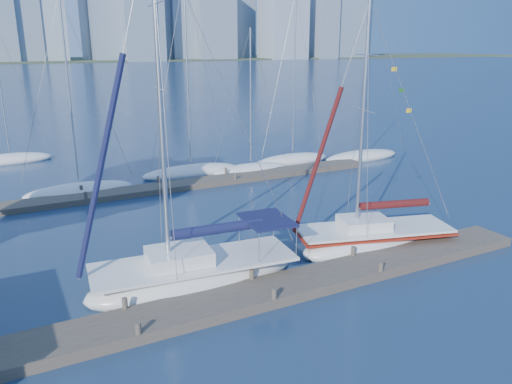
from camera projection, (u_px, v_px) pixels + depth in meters
ground at (263, 298)px, 19.08m from camera, size 700.00×700.00×0.00m
near_dock at (263, 293)px, 19.02m from camera, size 26.00×2.00×0.40m
far_dock at (177, 186)px, 33.52m from camera, size 30.00×1.80×0.36m
far_shore at (5, 61)px, 291.39m from camera, size 800.00×100.00×1.50m
sailboat_navy at (194, 260)px, 19.86m from camera, size 8.96×3.67×13.94m
sailboat_maroon at (374, 228)px, 23.77m from camera, size 8.31×4.61×11.68m
bg_boat_1 at (79, 190)px, 32.22m from camera, size 6.88×2.23×12.51m
bg_boat_2 at (191, 171)px, 37.06m from camera, size 7.67×4.76×14.06m
bg_boat_3 at (251, 170)px, 37.66m from camera, size 6.22×2.33×10.77m
bg_boat_4 at (293, 159)px, 40.89m from camera, size 6.96×3.46×13.55m
bg_boat_5 at (362, 156)px, 42.13m from camera, size 7.51×4.39×14.02m
bg_boat_6 at (11, 159)px, 40.95m from camera, size 6.65×3.06×11.92m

